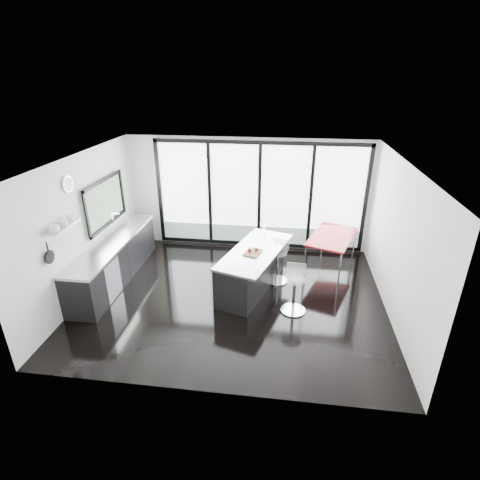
# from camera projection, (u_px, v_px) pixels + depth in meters

# --- Properties ---
(floor) EXTENTS (6.00, 5.00, 0.00)m
(floor) POSITION_uv_depth(u_px,v_px,m) (233.00, 297.00, 7.64)
(floor) COLOR black
(floor) RESTS_ON ground
(ceiling) EXTENTS (6.00, 5.00, 0.00)m
(ceiling) POSITION_uv_depth(u_px,v_px,m) (232.00, 160.00, 6.49)
(ceiling) COLOR white
(ceiling) RESTS_ON wall_back
(wall_back) EXTENTS (6.00, 0.09, 2.80)m
(wall_back) POSITION_uv_depth(u_px,v_px,m) (258.00, 200.00, 9.31)
(wall_back) COLOR silver
(wall_back) RESTS_ON ground
(wall_front) EXTENTS (6.00, 0.00, 2.80)m
(wall_front) POSITION_uv_depth(u_px,v_px,m) (204.00, 311.00, 4.81)
(wall_front) COLOR silver
(wall_front) RESTS_ON ground
(wall_left) EXTENTS (0.26, 5.00, 2.80)m
(wall_left) POSITION_uv_depth(u_px,v_px,m) (90.00, 214.00, 7.60)
(wall_left) COLOR silver
(wall_left) RESTS_ON ground
(wall_right) EXTENTS (0.00, 5.00, 2.80)m
(wall_right) POSITION_uv_depth(u_px,v_px,m) (398.00, 243.00, 6.71)
(wall_right) COLOR silver
(wall_right) RESTS_ON ground
(counter_cabinets) EXTENTS (0.69, 3.24, 1.36)m
(counter_cabinets) POSITION_uv_depth(u_px,v_px,m) (114.00, 260.00, 8.13)
(counter_cabinets) COLOR black
(counter_cabinets) RESTS_ON floor
(island) EXTENTS (1.51, 2.34, 1.15)m
(island) POSITION_uv_depth(u_px,v_px,m) (252.00, 268.00, 7.82)
(island) COLOR black
(island) RESTS_ON floor
(bar_stool_near) EXTENTS (0.51, 0.51, 0.74)m
(bar_stool_near) POSITION_uv_depth(u_px,v_px,m) (294.00, 295.00, 7.05)
(bar_stool_near) COLOR silver
(bar_stool_near) RESTS_ON floor
(bar_stool_far) EXTENTS (0.60, 0.60, 0.74)m
(bar_stool_far) POSITION_uv_depth(u_px,v_px,m) (277.00, 266.00, 8.06)
(bar_stool_far) COLOR silver
(bar_stool_far) RESTS_ON floor
(red_table) EXTENTS (1.32, 1.71, 0.81)m
(red_table) POSITION_uv_depth(u_px,v_px,m) (331.00, 252.00, 8.63)
(red_table) COLOR #A31619
(red_table) RESTS_ON floor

